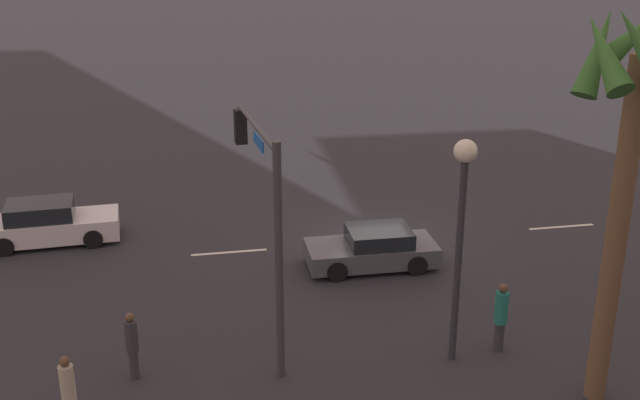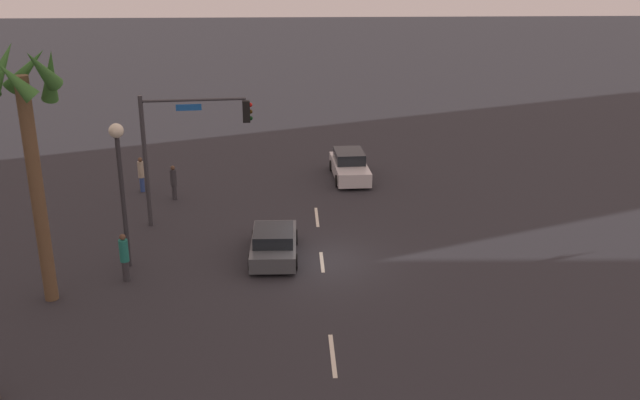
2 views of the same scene
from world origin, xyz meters
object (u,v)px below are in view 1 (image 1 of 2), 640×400
object	(u,v)px
pedestrian_0	(132,344)
pedestrian_2	(68,391)
traffic_signal	(263,198)
streetlamp	(462,209)
car_2	(48,224)
car_1	(373,249)
pedestrian_1	(501,315)
palm_tree_1	(629,121)

from	to	relation	value
pedestrian_0	pedestrian_2	world-z (taller)	pedestrian_2
traffic_signal	streetlamp	xyz separation A→B (m)	(-4.53, 1.70, 0.03)
traffic_signal	car_2	bearing A→B (deg)	-50.87
car_2	pedestrian_2	distance (m)	11.08
car_1	pedestrian_1	size ratio (longest dim) A/B	2.19
streetlamp	pedestrian_0	size ratio (longest dim) A/B	3.28
streetlamp	traffic_signal	bearing A→B (deg)	-20.62
streetlamp	pedestrian_2	world-z (taller)	streetlamp
car_2	pedestrian_2	bearing A→B (deg)	99.63
car_1	traffic_signal	xyz separation A→B (m)	(3.93, 4.03, 3.46)
traffic_signal	pedestrian_1	world-z (taller)	traffic_signal
car_2	streetlamp	distance (m)	15.09
streetlamp	pedestrian_1	xyz separation A→B (m)	(-1.32, -0.17, -3.08)
car_2	traffic_signal	distance (m)	10.85
car_1	pedestrian_1	world-z (taller)	pedestrian_1
car_1	pedestrian_0	bearing A→B (deg)	34.99
traffic_signal	pedestrian_1	size ratio (longest dim) A/B	3.15
traffic_signal	streetlamp	world-z (taller)	traffic_signal
car_2	palm_tree_1	world-z (taller)	palm_tree_1
streetlamp	palm_tree_1	xyz separation A→B (m)	(-2.63, 2.20, 2.57)
pedestrian_1	pedestrian_2	world-z (taller)	pedestrian_1
pedestrian_2	pedestrian_1	bearing A→B (deg)	-172.46
pedestrian_2	car_2	bearing A→B (deg)	-80.37
car_1	pedestrian_0	distance (m)	8.92
car_1	traffic_signal	size ratio (longest dim) A/B	0.69
car_1	palm_tree_1	bearing A→B (deg)	112.20
traffic_signal	pedestrian_1	distance (m)	6.77
pedestrian_0	pedestrian_2	bearing A→B (deg)	55.30
car_2	traffic_signal	size ratio (longest dim) A/B	0.78
pedestrian_2	palm_tree_1	distance (m)	13.14
pedestrian_2	palm_tree_1	size ratio (longest dim) A/B	0.20
streetlamp	car_2	bearing A→B (deg)	-41.32
car_1	car_2	size ratio (longest dim) A/B	0.89
car_1	pedestrian_2	size ratio (longest dim) A/B	2.25
car_1	pedestrian_2	bearing A→B (deg)	39.02
car_1	car_2	bearing A→B (deg)	-20.83
car_1	pedestrian_2	distance (m)	11.05
traffic_signal	palm_tree_1	distance (m)	8.56
traffic_signal	palm_tree_1	xyz separation A→B (m)	(-7.16, 3.90, 2.60)
streetlamp	pedestrian_2	xyz separation A→B (m)	(9.18, 1.22, -3.10)
traffic_signal	pedestrian_0	size ratio (longest dim) A/B	3.38
car_1	car_2	xyz separation A→B (m)	(10.43, -3.97, 0.08)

